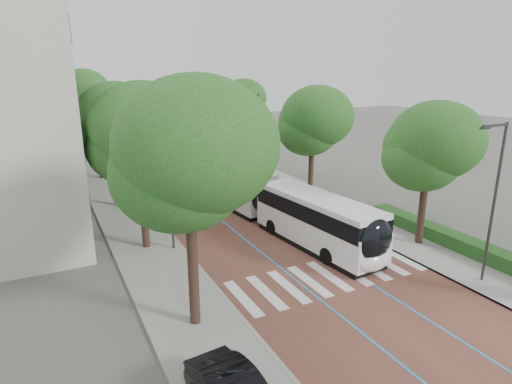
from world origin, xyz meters
TOP-DOWN VIEW (x-y plane):
  - ground at (0.00, 0.00)m, footprint 160.00×160.00m
  - road at (0.00, 40.00)m, footprint 11.00×140.00m
  - sidewalk_left at (-7.50, 40.00)m, footprint 4.00×140.00m
  - sidewalk_right at (7.50, 40.00)m, footprint 4.00×140.00m
  - kerb_left at (-5.60, 40.00)m, footprint 0.20×140.00m
  - kerb_right at (5.60, 40.00)m, footprint 0.20×140.00m
  - zebra_crossing at (0.20, 1.00)m, footprint 10.55×3.60m
  - lane_line_left at (-1.60, 40.00)m, footprint 0.12×126.00m
  - lane_line_right at (1.60, 40.00)m, footprint 0.12×126.00m
  - hedge at (9.10, 0.00)m, footprint 1.20×14.00m
  - streetlight_near at (6.62, -3.00)m, footprint 1.82×0.20m
  - streetlight_far at (6.62, 22.00)m, footprint 1.82×0.20m
  - lamp_post_left at (-6.10, 8.00)m, footprint 0.14×0.14m
  - trees_left at (-7.50, 25.34)m, footprint 6.31×61.31m
  - trees_right at (7.70, 19.82)m, footprint 5.96×47.19m
  - lead_bus at (1.44, 8.39)m, footprint 4.33×18.55m
  - bus_queued_0 at (2.09, 24.91)m, footprint 2.82×12.45m
  - bus_queued_1 at (2.69, 37.81)m, footprint 2.94×12.48m
  - bus_queued_2 at (2.40, 50.65)m, footprint 2.76×12.44m
  - bus_queued_3 at (2.19, 63.98)m, footprint 2.89×12.47m

SIDE VIEW (x-z plane):
  - ground at x=0.00m, z-range 0.00..0.00m
  - road at x=0.00m, z-range 0.00..0.02m
  - lane_line_left at x=-1.60m, z-range 0.02..0.03m
  - lane_line_right at x=1.60m, z-range 0.02..0.03m
  - zebra_crossing at x=0.20m, z-range 0.02..0.03m
  - sidewalk_left at x=-7.50m, z-range 0.00..0.12m
  - sidewalk_right at x=7.50m, z-range 0.00..0.12m
  - kerb_left at x=-5.60m, z-range -0.01..0.13m
  - kerb_right at x=5.60m, z-range -0.01..0.13m
  - hedge at x=9.10m, z-range 0.12..0.92m
  - bus_queued_0 at x=2.09m, z-range 0.02..3.22m
  - bus_queued_1 at x=2.69m, z-range 0.02..3.22m
  - bus_queued_2 at x=2.40m, z-range 0.02..3.22m
  - bus_queued_3 at x=2.19m, z-range 0.02..3.22m
  - lead_bus at x=1.44m, z-range 0.03..3.23m
  - lamp_post_left at x=-6.10m, z-range 0.12..8.12m
  - streetlight_near at x=6.62m, z-range 0.82..8.82m
  - streetlight_far at x=6.62m, z-range 0.82..8.82m
  - trees_right at x=7.70m, z-range 1.70..10.55m
  - trees_left at x=-7.50m, z-range 1.77..11.66m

